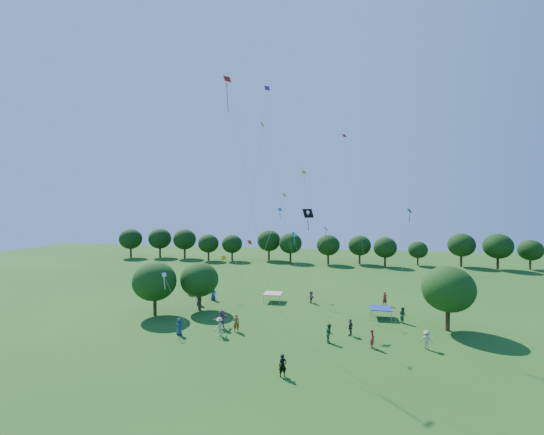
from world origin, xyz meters
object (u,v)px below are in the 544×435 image
(tent_blue, at_px, (381,308))
(near_tree_west, at_px, (155,281))
(man_in_black, at_px, (283,366))
(near_tree_east, at_px, (448,289))
(near_tree_north, at_px, (199,279))
(tent_red_stripe, at_px, (273,293))
(red_high_kite, at_px, (235,121))
(pirate_kite, at_px, (308,215))

(tent_blue, bearing_deg, near_tree_west, -171.40)
(man_in_black, bearing_deg, near_tree_east, 17.56)
(near_tree_west, distance_m, man_in_black, 20.14)
(near_tree_north, xyz_separation_m, tent_blue, (20.41, 0.93, -2.55))
(tent_blue, bearing_deg, near_tree_east, -26.46)
(tent_red_stripe, relative_size, red_high_kite, 0.09)
(near_tree_west, height_order, near_tree_north, near_tree_west)
(near_tree_north, bearing_deg, man_in_black, -50.05)
(near_tree_west, height_order, man_in_black, near_tree_west)
(near_tree_east, bearing_deg, red_high_kite, -178.83)
(man_in_black, bearing_deg, tent_red_stripe, 79.19)
(near_tree_east, distance_m, red_high_kite, 27.27)
(tent_red_stripe, bearing_deg, near_tree_west, -145.89)
(near_tree_east, height_order, tent_red_stripe, near_tree_east)
(near_tree_north, height_order, man_in_black, near_tree_north)
(man_in_black, bearing_deg, near_tree_north, 106.71)
(pirate_kite, bearing_deg, man_in_black, -92.26)
(man_in_black, bearing_deg, red_high_kite, 97.17)
(near_tree_east, bearing_deg, tent_blue, 153.54)
(near_tree_north, xyz_separation_m, tent_red_stripe, (7.73, 5.24, -2.55))
(man_in_black, height_order, red_high_kite, red_high_kite)
(near_tree_north, bearing_deg, pirate_kite, -0.61)
(near_tree_north, relative_size, red_high_kite, 0.23)
(tent_red_stripe, relative_size, tent_blue, 1.00)
(near_tree_east, distance_m, pirate_kite, 15.57)
(near_tree_west, relative_size, tent_blue, 2.71)
(tent_blue, xyz_separation_m, man_in_black, (-8.35, -15.33, -0.23))
(pirate_kite, distance_m, red_high_kite, 12.72)
(near_tree_east, bearing_deg, near_tree_west, -178.61)
(near_tree_west, height_order, tent_blue, near_tree_west)
(near_tree_west, bearing_deg, near_tree_east, 1.39)
(near_tree_east, height_order, man_in_black, near_tree_east)
(near_tree_north, bearing_deg, tent_blue, 2.61)
(tent_blue, relative_size, pirate_kite, 0.21)
(near_tree_north, distance_m, man_in_black, 18.99)
(near_tree_east, xyz_separation_m, man_in_black, (-14.31, -12.36, -3.28))
(tent_red_stripe, relative_size, pirate_kite, 0.21)
(near_tree_north, xyz_separation_m, man_in_black, (12.06, -14.40, -2.79))
(near_tree_north, distance_m, tent_red_stripe, 9.68)
(tent_red_stripe, bearing_deg, near_tree_east, -21.33)
(tent_red_stripe, distance_m, pirate_kite, 12.44)
(near_tree_west, relative_size, near_tree_east, 0.94)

